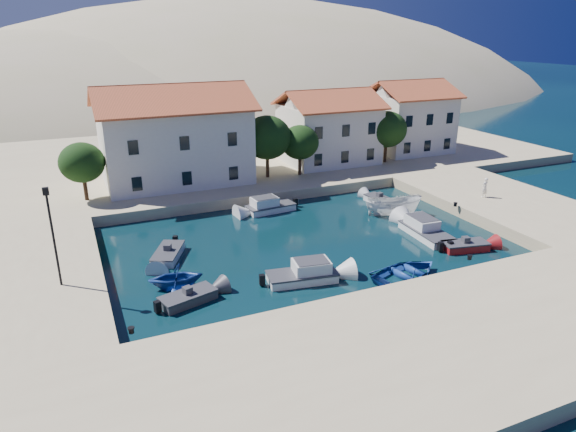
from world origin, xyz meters
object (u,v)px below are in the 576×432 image
at_px(building_left, 174,133).
at_px(pedestrian, 485,187).
at_px(cabin_cruiser_east, 426,231).
at_px(building_right, 409,115).
at_px(lamppost, 52,228).
at_px(building_mid, 329,126).
at_px(rowboat_south, 406,278).
at_px(boat_east, 393,215).
at_px(cabin_cruiser_south, 302,275).

height_order(building_left, pedestrian, building_left).
distance_m(cabin_cruiser_east, pedestrian, 10.23).
xyz_separation_m(building_right, lamppost, (-41.50, -22.00, -0.72)).
bearing_deg(building_mid, building_left, -176.82).
distance_m(building_left, rowboat_south, 28.50).
bearing_deg(boat_east, building_right, -20.01).
relative_size(building_mid, lamppost, 1.69).
xyz_separation_m(rowboat_south, pedestrian, (15.23, 9.16, 1.92)).
relative_size(lamppost, pedestrian, 3.37).
distance_m(building_right, boat_east, 23.04).
relative_size(cabin_cruiser_south, pedestrian, 2.63).
distance_m(building_left, cabin_cruiser_east, 26.47).
height_order(building_right, pedestrian, building_right).
xyz_separation_m(building_mid, rowboat_south, (-8.32, -27.14, -5.22)).
bearing_deg(cabin_cruiser_east, rowboat_south, 136.47).
bearing_deg(lamppost, building_right, 27.93).
relative_size(cabin_cruiser_south, rowboat_south, 0.94).
relative_size(building_right, cabin_cruiser_south, 1.94).
distance_m(cabin_cruiser_south, pedestrian, 22.92).
height_order(building_mid, cabin_cruiser_east, building_mid).
bearing_deg(building_mid, cabin_cruiser_east, -96.55).
relative_size(building_right, pedestrian, 5.12).
height_order(cabin_cruiser_south, boat_east, cabin_cruiser_south).
relative_size(cabin_cruiser_east, boat_east, 1.05).
relative_size(building_right, lamppost, 1.52).
bearing_deg(building_left, cabin_cruiser_east, -53.23).
relative_size(building_left, building_right, 1.56).
height_order(building_mid, boat_east, building_mid).
bearing_deg(building_right, lamppost, -152.07).
bearing_deg(lamppost, rowboat_south, -16.17).
relative_size(building_mid, cabin_cruiser_east, 1.97).
bearing_deg(lamppost, pedestrian, 4.75).
xyz_separation_m(cabin_cruiser_east, boat_east, (0.46, 5.32, -0.48)).
distance_m(rowboat_south, boat_east, 12.42).
bearing_deg(lamppost, building_mid, 35.45).
height_order(building_left, building_right, building_left).
bearing_deg(cabin_cruiser_south, boat_east, 41.69).
bearing_deg(rowboat_south, boat_east, -41.16).
distance_m(building_right, lamppost, 46.98).
relative_size(building_mid, rowboat_south, 2.03).
distance_m(building_mid, boat_east, 17.35).
bearing_deg(lamppost, building_left, 60.10).
bearing_deg(building_mid, rowboat_south, -107.05).
bearing_deg(cabin_cruiser_south, building_right, 52.58).
relative_size(lamppost, cabin_cruiser_south, 1.28).
bearing_deg(rowboat_south, cabin_cruiser_south, 59.30).
bearing_deg(building_right, building_mid, -175.24).
relative_size(building_left, boat_east, 2.89).
xyz_separation_m(building_mid, boat_east, (-2.04, -16.42, -5.22)).
height_order(rowboat_south, cabin_cruiser_east, cabin_cruiser_east).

